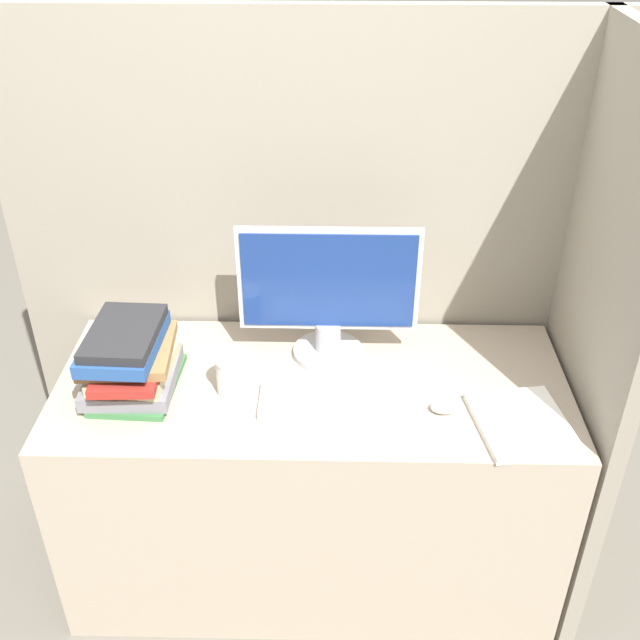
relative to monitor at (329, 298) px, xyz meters
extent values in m
plane|color=#666056|center=(-0.04, -0.46, -0.93)|extent=(12.00, 12.00, 0.00)
cube|color=gray|center=(-0.04, 0.21, -0.09)|extent=(1.85, 0.04, 1.69)
cube|color=gray|center=(0.72, -0.11, -0.09)|extent=(0.04, 0.69, 1.69)
cube|color=tan|center=(-0.04, -0.14, -0.56)|extent=(1.45, 0.63, 0.74)
cylinder|color=#B7B7BC|center=(0.00, 0.00, -0.19)|extent=(0.21, 0.21, 0.02)
cylinder|color=#B7B7BC|center=(0.00, 0.00, -0.13)|extent=(0.07, 0.07, 0.09)
cube|color=#B7B7BC|center=(0.00, 0.00, 0.06)|extent=(0.52, 0.02, 0.32)
cube|color=navy|center=(0.00, -0.01, 0.06)|extent=(0.49, 0.01, 0.29)
cube|color=silver|center=(0.03, -0.24, -0.19)|extent=(0.43, 0.14, 0.02)
ellipsoid|color=silver|center=(0.31, -0.26, -0.18)|extent=(0.07, 0.05, 0.03)
cylinder|color=white|center=(-0.26, -0.19, -0.14)|extent=(0.09, 0.09, 0.11)
cylinder|color=white|center=(-0.26, -0.19, -0.08)|extent=(0.10, 0.10, 0.01)
cube|color=#38723F|center=(-0.53, -0.17, -0.19)|extent=(0.23, 0.30, 0.02)
cube|color=slate|center=(-0.54, -0.17, -0.16)|extent=(0.24, 0.28, 0.04)
cube|color=#C6B78C|center=(-0.53, -0.18, -0.12)|extent=(0.22, 0.26, 0.03)
cube|color=maroon|center=(-0.54, -0.19, -0.09)|extent=(0.19, 0.30, 0.02)
cube|color=olive|center=(-0.54, -0.18, -0.07)|extent=(0.25, 0.27, 0.03)
cube|color=#264C8C|center=(-0.55, -0.19, -0.04)|extent=(0.20, 0.29, 0.04)
cube|color=#262628|center=(-0.54, -0.19, 0.00)|extent=(0.19, 0.27, 0.03)
cube|color=white|center=(0.51, -0.32, -0.19)|extent=(0.27, 0.30, 0.02)
camera|label=1|loc=(0.02, -1.83, 1.10)|focal=42.00mm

